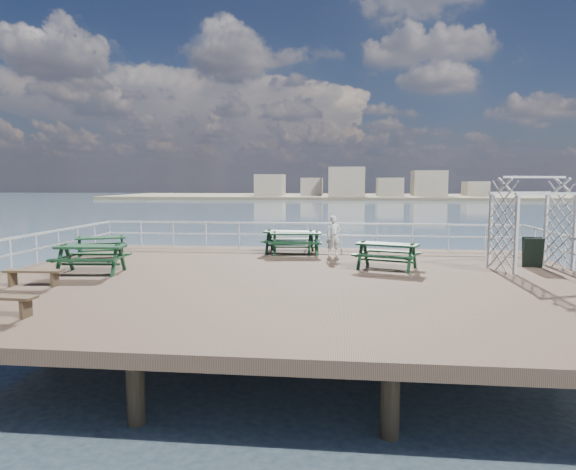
# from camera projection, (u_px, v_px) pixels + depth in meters

# --- Properties ---
(ground) EXTENTS (18.00, 14.00, 0.30)m
(ground) POSITION_uv_depth(u_px,v_px,m) (290.00, 282.00, 15.26)
(ground) COLOR brown
(ground) RESTS_ON ground
(sea_backdrop) EXTENTS (300.00, 300.00, 9.20)m
(sea_backdrop) POSITION_uv_depth(u_px,v_px,m) (384.00, 193.00, 146.43)
(sea_backdrop) COLOR #3C5066
(sea_backdrop) RESTS_ON ground
(railing) EXTENTS (17.77, 13.76, 1.10)m
(railing) POSITION_uv_depth(u_px,v_px,m) (296.00, 239.00, 17.70)
(railing) COLOR silver
(railing) RESTS_ON ground
(picnic_table_a) EXTENTS (2.23, 2.05, 0.87)m
(picnic_table_a) POSITION_uv_depth(u_px,v_px,m) (101.00, 242.00, 19.25)
(picnic_table_a) COLOR #153A1E
(picnic_table_a) RESTS_ON ground
(picnic_table_b) EXTENTS (2.13, 1.77, 0.99)m
(picnic_table_b) POSITION_uv_depth(u_px,v_px,m) (290.00, 237.00, 20.47)
(picnic_table_b) COLOR #153A1E
(picnic_table_b) RESTS_ON ground
(picnic_table_c) EXTENTS (2.16, 1.82, 0.96)m
(picnic_table_c) POSITION_uv_depth(u_px,v_px,m) (296.00, 238.00, 20.12)
(picnic_table_c) COLOR #153A1E
(picnic_table_c) RESTS_ON ground
(picnic_table_d) EXTENTS (2.16, 1.81, 0.99)m
(picnic_table_d) POSITION_uv_depth(u_px,v_px,m) (91.00, 253.00, 15.88)
(picnic_table_d) COLOR #153A1E
(picnic_table_d) RESTS_ON ground
(picnic_table_e) EXTENTS (2.36, 2.13, 0.95)m
(picnic_table_e) POSITION_uv_depth(u_px,v_px,m) (387.00, 250.00, 16.69)
(picnic_table_e) COLOR #153A1E
(picnic_table_e) RESTS_ON ground
(flat_bench_near) EXTENTS (1.59, 0.46, 0.45)m
(flat_bench_near) POSITION_uv_depth(u_px,v_px,m) (33.00, 274.00, 13.92)
(flat_bench_near) COLOR brown
(flat_bench_near) RESTS_ON ground
(flat_bench_far) EXTENTS (1.57, 0.45, 0.45)m
(flat_bench_far) POSITION_uv_depth(u_px,v_px,m) (1.00, 301.00, 10.82)
(flat_bench_far) COLOR brown
(flat_bench_far) RESTS_ON ground
(trellis_arbor) EXTENTS (2.74, 2.13, 3.01)m
(trellis_arbor) POSITION_uv_depth(u_px,v_px,m) (532.00, 228.00, 16.49)
(trellis_arbor) COLOR silver
(trellis_arbor) RESTS_ON ground
(sandwich_board) EXTENTS (0.67, 0.54, 1.01)m
(sandwich_board) POSITION_uv_depth(u_px,v_px,m) (533.00, 253.00, 16.95)
(sandwich_board) COLOR black
(sandwich_board) RESTS_ON ground
(person) EXTENTS (0.61, 0.44, 1.54)m
(person) POSITION_uv_depth(u_px,v_px,m) (334.00, 236.00, 19.59)
(person) COLOR white
(person) RESTS_ON ground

